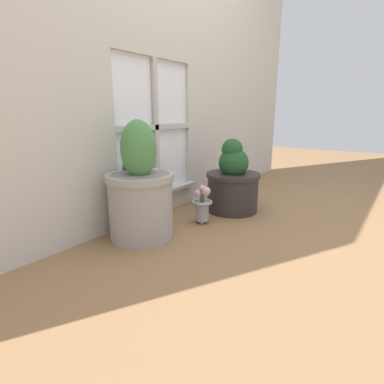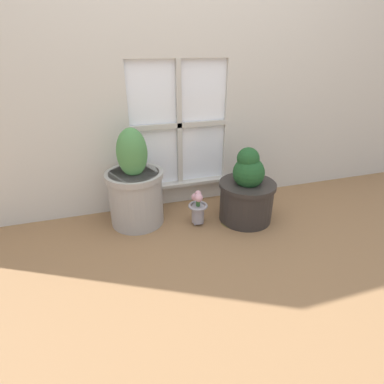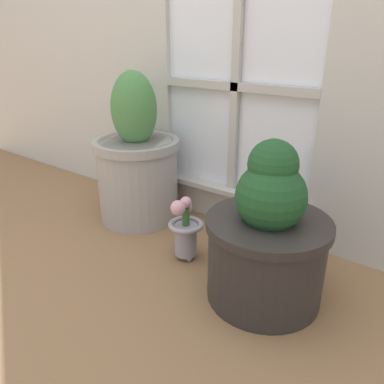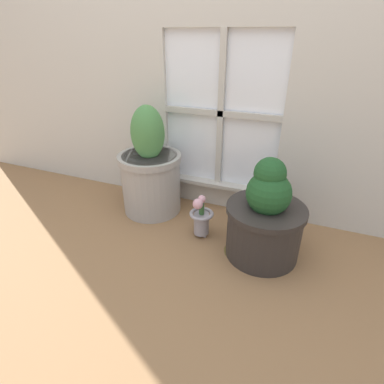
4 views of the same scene
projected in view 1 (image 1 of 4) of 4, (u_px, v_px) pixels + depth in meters
name	position (u px, v px, depth m)	size (l,w,h in m)	color
ground_plane	(221.00, 229.00, 1.96)	(10.00, 10.00, 0.00)	olive
wall_with_window	(151.00, 30.00, 1.97)	(4.40, 0.10, 2.50)	beige
potted_plant_left	(140.00, 193.00, 1.78)	(0.40, 0.40, 0.71)	#9E9993
potted_plant_right	(233.00, 183.00, 2.29)	(0.41, 0.41, 0.56)	#2D2826
flower_vase	(202.00, 205.00, 2.05)	(0.14, 0.14, 0.27)	#99939E
fallen_leaf	(227.00, 217.00, 2.18)	(0.08, 0.12, 0.01)	brown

